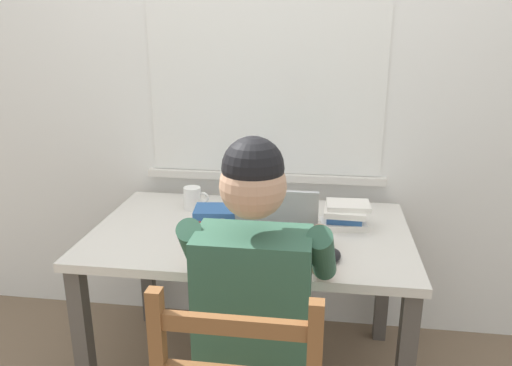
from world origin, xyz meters
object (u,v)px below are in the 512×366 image
coffee_mug_dark (265,213)px  desk (251,250)px  coffee_mug_white (193,198)px  book_stack_main (345,215)px  computer_mouse (333,255)px  landscape_photo_print (226,207)px  book_stack_side (217,218)px  seated_person (258,299)px  laptop (273,236)px

coffee_mug_dark → desk: bearing=-122.4°
coffee_mug_white → book_stack_main: bearing=-10.3°
computer_mouse → landscape_photo_print: (-0.49, 0.47, -0.02)m
book_stack_side → coffee_mug_white: bearing=127.4°
landscape_photo_print → coffee_mug_white: bearing=-168.7°
computer_mouse → book_stack_side: size_ratio=0.46×
seated_person → landscape_photo_print: bearing=109.0°
seated_person → book_stack_main: size_ratio=5.85×
desk → book_stack_main: book_stack_main is taller
desk → computer_mouse: bearing=-34.6°
coffee_mug_dark → book_stack_main: (0.34, 0.01, 0.01)m
laptop → computer_mouse: (0.22, -0.06, -0.03)m
desk → landscape_photo_print: (-0.15, 0.24, 0.09)m
coffee_mug_dark → book_stack_main: size_ratio=0.54×
seated_person → laptop: (0.02, 0.31, 0.08)m
landscape_photo_print → seated_person: bearing=-74.1°
seated_person → laptop: bearing=87.2°
seated_person → computer_mouse: (0.24, 0.25, 0.05)m
coffee_mug_dark → book_stack_main: book_stack_main is taller
laptop → book_stack_main: size_ratio=1.57×
laptop → landscape_photo_print: laptop is taller
coffee_mug_white → landscape_photo_print: 0.16m
book_stack_main → coffee_mug_white: bearing=169.7°
laptop → book_stack_main: laptop is taller
book_stack_side → landscape_photo_print: (-0.01, 0.24, -0.04)m
book_stack_side → landscape_photo_print: bearing=92.3°
computer_mouse → coffee_mug_white: (-0.63, 0.44, 0.03)m
desk → laptop: laptop is taller
laptop → computer_mouse: size_ratio=3.30×
coffee_mug_dark → book_stack_main: 0.34m
laptop → coffee_mug_dark: bearing=104.0°
laptop → coffee_mug_white: size_ratio=2.84×
laptop → computer_mouse: 0.23m
desk → coffee_mug_white: (-0.30, 0.21, 0.14)m
book_stack_main → landscape_photo_print: (-0.54, 0.16, -0.05)m
book_stack_main → coffee_mug_dark: bearing=-179.1°
book_stack_main → landscape_photo_print: size_ratio=1.62×
desk → landscape_photo_print: landscape_photo_print is taller
desk → coffee_mug_white: coffee_mug_white is taller
seated_person → computer_mouse: 0.35m
laptop → book_stack_side: bearing=145.5°
desk → coffee_mug_dark: bearing=57.6°
seated_person → landscape_photo_print: size_ratio=9.46×
laptop → computer_mouse: bearing=-14.3°
book_stack_main → book_stack_side: size_ratio=0.96×
seated_person → coffee_mug_dark: bearing=94.8°
book_stack_main → book_stack_side: 0.53m
laptop → book_stack_main: 0.37m
book_stack_side → book_stack_main: bearing=8.6°
computer_mouse → desk: bearing=145.4°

